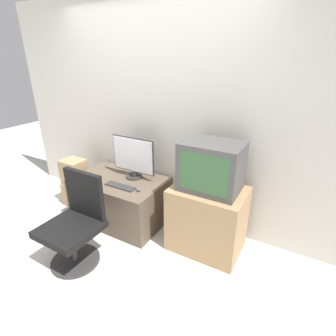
{
  "coord_description": "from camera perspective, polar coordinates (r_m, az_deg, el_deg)",
  "views": [
    {
      "loc": [
        1.67,
        -1.28,
        1.95
      ],
      "look_at": [
        0.38,
        0.98,
        0.82
      ],
      "focal_mm": 28.0,
      "sensor_mm": 36.0,
      "label": 1
    }
  ],
  "objects": [
    {
      "name": "ground_plane",
      "position": [
        2.87,
        -17.67,
        -20.71
      ],
      "size": [
        12.0,
        12.0,
        0.0
      ],
      "primitive_type": "plane",
      "color": "beige"
    },
    {
      "name": "wall_back",
      "position": [
        3.16,
        -2.92,
        11.62
      ],
      "size": [
        4.4,
        0.05,
        2.6
      ],
      "color": "beige",
      "rests_on": "ground_plane"
    },
    {
      "name": "desk",
      "position": [
        3.35,
        -10.31,
        -6.75
      ],
      "size": [
        1.1,
        0.71,
        0.57
      ],
      "color": "brown",
      "rests_on": "ground_plane"
    },
    {
      "name": "side_stand",
      "position": [
        2.84,
        8.49,
        -10.91
      ],
      "size": [
        0.74,
        0.54,
        0.71
      ],
      "color": "#A37F56",
      "rests_on": "ground_plane"
    },
    {
      "name": "main_monitor",
      "position": [
        3.14,
        -7.59,
        2.28
      ],
      "size": [
        0.57,
        0.2,
        0.5
      ],
      "color": "#2D2D2D",
      "rests_on": "desk"
    },
    {
      "name": "keyboard",
      "position": [
        3.03,
        -10.37,
        -3.92
      ],
      "size": [
        0.38,
        0.11,
        0.01
      ],
      "color": "#2D2D2D",
      "rests_on": "desk"
    },
    {
      "name": "mouse",
      "position": [
        2.9,
        -6.53,
        -4.74
      ],
      "size": [
        0.05,
        0.04,
        0.03
      ],
      "color": "#4C4C51",
      "rests_on": "desk"
    },
    {
      "name": "crt_tv",
      "position": [
        2.56,
        9.42,
        0.31
      ],
      "size": [
        0.58,
        0.42,
        0.49
      ],
      "color": "#474747",
      "rests_on": "side_stand"
    },
    {
      "name": "office_chair",
      "position": [
        2.79,
        -19.47,
        -11.59
      ],
      "size": [
        0.52,
        0.52,
        0.92
      ],
      "color": "#333333",
      "rests_on": "ground_plane"
    },
    {
      "name": "cardboard_box_lower",
      "position": [
        3.89,
        -19.12,
        -5.27
      ],
      "size": [
        0.32,
        0.27,
        0.32
      ],
      "color": "#A3845B",
      "rests_on": "ground_plane"
    },
    {
      "name": "cardboard_box_upper",
      "position": [
        3.75,
        -19.78,
        -0.82
      ],
      "size": [
        0.3,
        0.25,
        0.34
      ],
      "color": "#A3845B",
      "rests_on": "cardboard_box_lower"
    },
    {
      "name": "book",
      "position": [
        3.7,
        -21.03,
        -9.88
      ],
      "size": [
        0.19,
        0.15,
        0.02
      ],
      "color": "maroon",
      "rests_on": "ground_plane"
    }
  ]
}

